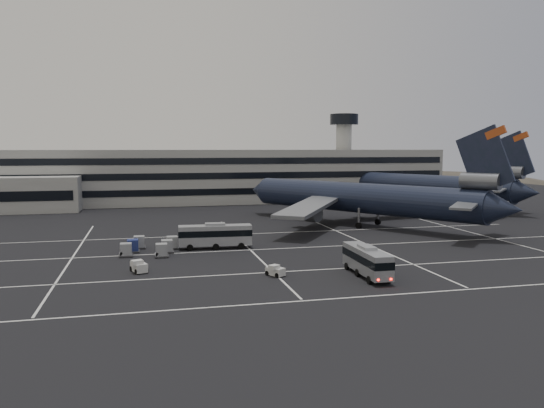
# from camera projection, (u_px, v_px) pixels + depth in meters

# --- Properties ---
(ground) EXTENTS (260.00, 260.00, 0.00)m
(ground) POSITION_uv_depth(u_px,v_px,m) (299.00, 253.00, 73.00)
(ground) COLOR black
(ground) RESTS_ON ground
(lane_markings) EXTENTS (90.00, 55.62, 0.01)m
(lane_markings) POSITION_uv_depth(u_px,v_px,m) (304.00, 252.00, 73.92)
(lane_markings) COLOR silver
(lane_markings) RESTS_ON ground
(terminal) EXTENTS (125.00, 26.00, 24.00)m
(terminal) POSITION_uv_depth(u_px,v_px,m) (213.00, 176.00, 140.39)
(terminal) COLOR gray
(terminal) RESTS_ON ground
(hills) EXTENTS (352.00, 180.00, 44.00)m
(hills) POSITION_uv_depth(u_px,v_px,m) (232.00, 206.00, 242.84)
(hills) COLOR #38332B
(hills) RESTS_ON ground
(trijet_main) EXTENTS (40.79, 51.00, 18.08)m
(trijet_main) POSITION_uv_depth(u_px,v_px,m) (362.00, 198.00, 98.44)
(trijet_main) COLOR black
(trijet_main) RESTS_ON ground
(trijet_far) EXTENTS (33.15, 53.62, 18.08)m
(trijet_far) POSITION_uv_depth(u_px,v_px,m) (422.00, 185.00, 129.92)
(trijet_far) COLOR black
(trijet_far) RESTS_ON ground
(bus_near) EXTENTS (2.68, 9.92, 3.48)m
(bus_near) POSITION_uv_depth(u_px,v_px,m) (367.00, 260.00, 59.96)
(bus_near) COLOR gray
(bus_near) RESTS_ON ground
(bus_far) EXTENTS (10.63, 3.14, 3.71)m
(bus_far) POSITION_uv_depth(u_px,v_px,m) (215.00, 235.00, 76.46)
(bus_far) COLOR gray
(bus_far) RESTS_ON ground
(tug_a) EXTENTS (2.19, 2.76, 1.56)m
(tug_a) POSITION_uv_depth(u_px,v_px,m) (139.00, 267.00, 61.83)
(tug_a) COLOR silver
(tug_a) RESTS_ON ground
(tug_b) EXTENTS (2.21, 2.46, 1.36)m
(tug_b) POSITION_uv_depth(u_px,v_px,m) (276.00, 271.00, 60.11)
(tug_b) COLOR silver
(tug_b) RESTS_ON ground
(uld_cluster) EXTENTS (8.66, 9.50, 1.79)m
(uld_cluster) POSITION_uv_depth(u_px,v_px,m) (150.00, 246.00, 73.64)
(uld_cluster) COLOR #2D2D30
(uld_cluster) RESTS_ON ground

